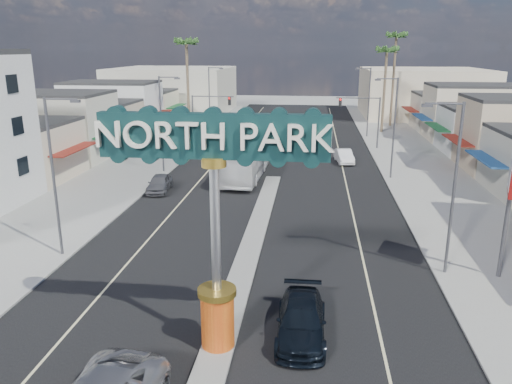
% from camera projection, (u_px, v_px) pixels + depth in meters
% --- Properties ---
extents(ground, '(160.00, 160.00, 0.00)m').
position_uv_depth(ground, '(274.00, 175.00, 46.53)').
color(ground, gray).
rests_on(ground, ground).
extents(road, '(20.00, 120.00, 0.01)m').
position_uv_depth(road, '(274.00, 175.00, 46.53)').
color(road, black).
rests_on(road, ground).
extents(median_island, '(1.30, 30.00, 0.16)m').
position_uv_depth(median_island, '(254.00, 237.00, 31.25)').
color(median_island, gray).
rests_on(median_island, ground).
extents(sidewalk_left, '(8.00, 120.00, 0.12)m').
position_uv_depth(sidewalk_left, '(130.00, 171.00, 48.05)').
color(sidewalk_left, gray).
rests_on(sidewalk_left, ground).
extents(sidewalk_right, '(8.00, 120.00, 0.12)m').
position_uv_depth(sidewalk_right, '(429.00, 179.00, 44.98)').
color(sidewalk_right, gray).
rests_on(sidewalk_right, ground).
extents(storefront_row_left, '(12.00, 42.00, 6.00)m').
position_uv_depth(storefront_row_left, '(87.00, 120.00, 60.73)').
color(storefront_row_left, beige).
rests_on(storefront_row_left, ground).
extents(storefront_row_right, '(12.00, 42.00, 6.00)m').
position_uv_depth(storefront_row_right, '(499.00, 127.00, 55.46)').
color(storefront_row_right, '#B7B29E').
rests_on(storefront_row_right, ground).
extents(backdrop_far_left, '(20.00, 20.00, 8.00)m').
position_uv_depth(backdrop_far_left, '(174.00, 90.00, 90.76)').
color(backdrop_far_left, '#B7B29E').
rests_on(backdrop_far_left, ground).
extents(backdrop_far_right, '(20.00, 20.00, 8.00)m').
position_uv_depth(backdrop_far_right, '(422.00, 93.00, 85.93)').
color(backdrop_far_right, beige).
rests_on(backdrop_far_right, ground).
extents(gateway_sign, '(8.20, 1.50, 9.15)m').
position_uv_depth(gateway_sign, '(215.00, 206.00, 18.15)').
color(gateway_sign, red).
rests_on(gateway_sign, median_island).
extents(traffic_signal_left, '(5.09, 0.45, 6.00)m').
position_uv_depth(traffic_signal_left, '(207.00, 110.00, 59.70)').
color(traffic_signal_left, '#47474C').
rests_on(traffic_signal_left, ground).
extents(traffic_signal_right, '(5.09, 0.45, 6.00)m').
position_uv_depth(traffic_signal_right, '(363.00, 112.00, 57.68)').
color(traffic_signal_right, '#47474C').
rests_on(traffic_signal_right, ground).
extents(streetlight_l_near, '(2.03, 0.22, 9.00)m').
position_uv_depth(streetlight_l_near, '(56.00, 170.00, 27.19)').
color(streetlight_l_near, '#47474C').
rests_on(streetlight_l_near, ground).
extents(streetlight_l_mid, '(2.03, 0.22, 9.00)m').
position_uv_depth(streetlight_l_mid, '(163.00, 119.00, 46.27)').
color(streetlight_l_mid, '#47474C').
rests_on(streetlight_l_mid, ground).
extents(streetlight_l_far, '(2.03, 0.22, 9.00)m').
position_uv_depth(streetlight_l_far, '(211.00, 97.00, 67.25)').
color(streetlight_l_far, '#47474C').
rests_on(streetlight_l_far, ground).
extents(streetlight_r_near, '(2.03, 0.22, 9.00)m').
position_uv_depth(streetlight_r_near, '(452.00, 181.00, 24.89)').
color(streetlight_r_near, '#47474C').
rests_on(streetlight_r_near, ground).
extents(streetlight_r_mid, '(2.03, 0.22, 9.00)m').
position_uv_depth(streetlight_r_mid, '(393.00, 123.00, 43.97)').
color(streetlight_r_mid, '#47474C').
rests_on(streetlight_r_mid, ground).
extents(streetlight_r_far, '(2.03, 0.22, 9.00)m').
position_uv_depth(streetlight_r_far, '(368.00, 99.00, 64.96)').
color(streetlight_r_far, '#47474C').
rests_on(streetlight_r_far, ground).
extents(palm_left_far, '(2.60, 2.60, 13.10)m').
position_uv_depth(palm_left_far, '(186.00, 47.00, 63.83)').
color(palm_left_far, brown).
rests_on(palm_left_far, ground).
extents(palm_right_mid, '(2.60, 2.60, 12.10)m').
position_uv_depth(palm_right_mid, '(387.00, 54.00, 66.95)').
color(palm_right_mid, brown).
rests_on(palm_right_mid, ground).
extents(palm_right_far, '(2.60, 2.60, 14.10)m').
position_uv_depth(palm_right_far, '(396.00, 41.00, 71.96)').
color(palm_right_far, brown).
rests_on(palm_right_far, ground).
extents(suv_right, '(2.03, 4.93, 1.43)m').
position_uv_depth(suv_right, '(301.00, 320.00, 20.47)').
color(suv_right, black).
rests_on(suv_right, ground).
extents(car_parked_left, '(2.02, 4.28, 1.42)m').
position_uv_depth(car_parked_left, '(160.00, 183.00, 41.17)').
color(car_parked_left, slate).
rests_on(car_parked_left, ground).
extents(car_parked_right, '(2.02, 4.38, 1.39)m').
position_uv_depth(car_parked_right, '(344.00, 156.00, 51.49)').
color(car_parked_right, white).
rests_on(car_parked_right, ground).
extents(city_bus, '(3.18, 11.74, 3.24)m').
position_uv_depth(city_bus, '(247.00, 160.00, 45.55)').
color(city_bus, silver).
rests_on(city_bus, ground).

